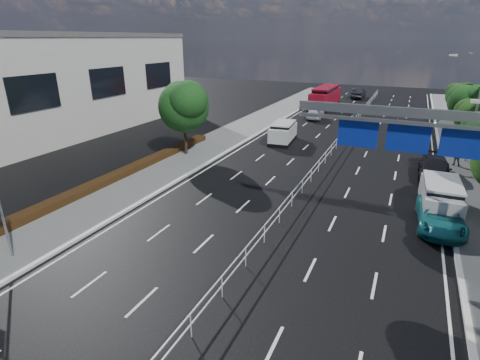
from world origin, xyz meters
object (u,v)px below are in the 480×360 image
at_px(parked_car_dark, 434,169).
at_px(white_minivan, 283,132).
at_px(pedestrian_b, 457,156).
at_px(red_bus, 325,97).
at_px(near_car_dark, 359,93).
at_px(silver_minivan, 440,198).
at_px(parked_car_teal, 441,216).
at_px(near_car_silver, 315,113).
at_px(overhead_gantry, 426,134).

bearing_deg(parked_car_dark, white_minivan, 157.78).
bearing_deg(pedestrian_b, white_minivan, 4.29).
height_order(red_bus, near_car_dark, red_bus).
relative_size(white_minivan, red_bus, 0.46).
xyz_separation_m(white_minivan, near_car_dark, (2.74, 33.86, -0.16)).
height_order(silver_minivan, parked_car_teal, silver_minivan).
relative_size(silver_minivan, parked_car_teal, 0.99).
bearing_deg(parked_car_dark, silver_minivan, -89.60).
distance_m(near_car_silver, silver_minivan, 28.41).
distance_m(white_minivan, near_car_dark, 33.97).
bearing_deg(red_bus, silver_minivan, -65.63).
bearing_deg(pedestrian_b, overhead_gantry, 87.58).
distance_m(white_minivan, parked_car_dark, 14.73).
xyz_separation_m(near_car_dark, silver_minivan, (11.03, -45.77, 0.17)).
height_order(silver_minivan, pedestrian_b, silver_minivan).
xyz_separation_m(white_minivan, near_car_silver, (0.16, 13.03, -0.23)).
bearing_deg(red_bus, near_car_dark, 76.06).
xyz_separation_m(red_bus, near_car_silver, (0.71, -8.79, -0.87)).
bearing_deg(overhead_gantry, silver_minivan, 68.44).
relative_size(near_car_silver, pedestrian_b, 2.78).
relative_size(near_car_silver, parked_car_dark, 0.85).
bearing_deg(red_bus, white_minivan, -87.19).
height_order(white_minivan, near_car_silver, white_minivan).
xyz_separation_m(silver_minivan, parked_car_dark, (-0.09, 6.44, -0.24)).
xyz_separation_m(parked_car_teal, parked_car_dark, (-0.09, 8.44, 0.07)).
bearing_deg(parked_car_teal, red_bus, 109.49).
distance_m(white_minivan, near_car_silver, 13.03).
relative_size(red_bus, near_car_silver, 2.34).
bearing_deg(silver_minivan, near_car_silver, 116.29).
bearing_deg(pedestrian_b, parked_car_teal, 92.65).
height_order(overhead_gantry, parked_car_dark, overhead_gantry).
height_order(red_bus, parked_car_teal, red_bus).
relative_size(overhead_gantry, parked_car_dark, 1.93).
height_order(red_bus, parked_car_dark, red_bus).
bearing_deg(pedestrian_b, silver_minivan, 91.23).
relative_size(overhead_gantry, near_car_dark, 2.01).
distance_m(near_car_dark, pedestrian_b, 37.63).
height_order(parked_car_teal, parked_car_dark, parked_car_dark).
relative_size(overhead_gantry, near_car_silver, 2.27).
bearing_deg(silver_minivan, red_bus, 110.67).
height_order(near_car_dark, parked_car_dark, near_car_dark).
bearing_deg(white_minivan, pedestrian_b, -11.35).
bearing_deg(near_car_silver, white_minivan, 86.53).
relative_size(parked_car_teal, parked_car_dark, 0.95).
distance_m(overhead_gantry, white_minivan, 20.53).
bearing_deg(overhead_gantry, near_car_dark, 100.79).
xyz_separation_m(white_minivan, parked_car_dark, (13.68, -5.47, -0.23)).
distance_m(overhead_gantry, red_bus, 39.97).
height_order(overhead_gantry, near_car_silver, overhead_gantry).
bearing_deg(near_car_silver, parked_car_teal, 114.02).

